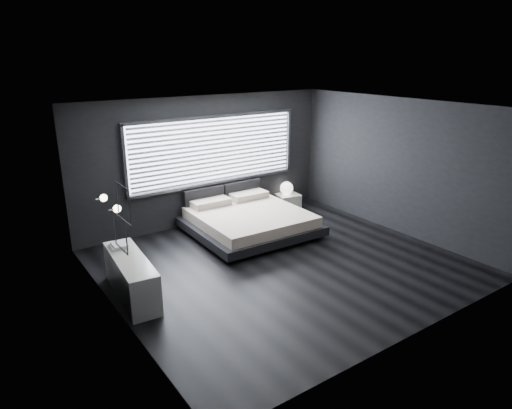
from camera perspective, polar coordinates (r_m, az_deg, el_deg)
room at (r=7.85m, az=3.54°, el=1.86°), size 6.04×6.00×2.80m
window at (r=10.09m, az=-5.08°, el=6.75°), size 4.14×0.09×1.52m
headboard at (r=10.36m, az=-4.14°, el=1.15°), size 1.96×0.16×0.52m
sconce_near at (r=6.54m, az=-17.01°, el=-0.51°), size 0.18×0.11×0.11m
sconce_far at (r=7.09m, az=-18.55°, el=0.78°), size 0.18×0.11×0.11m
wall_art_upper at (r=5.89m, az=-16.23°, el=0.08°), size 0.01×0.48×0.48m
wall_art_lower at (r=6.27m, az=-16.60°, el=-3.42°), size 0.01×0.48×0.48m
bed at (r=9.62m, az=-0.90°, el=-1.96°), size 2.46×2.35×0.62m
nightstand at (r=11.34m, az=3.99°, el=0.50°), size 0.61×0.53×0.32m
orb_lamp at (r=11.26m, az=3.84°, el=2.06°), size 0.32×0.32×0.32m
dresser at (r=7.42m, az=-15.30°, el=-8.74°), size 0.60×1.66×0.65m
book_stack at (r=7.70m, az=-16.78°, el=-4.93°), size 0.29×0.36×0.07m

